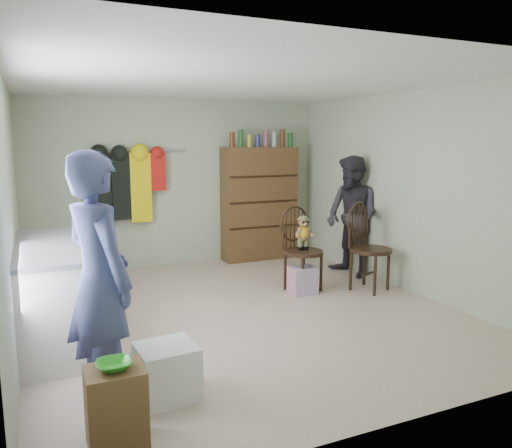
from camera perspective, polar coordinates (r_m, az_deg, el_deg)
name	(u,v)px	position (r m, az deg, el deg)	size (l,w,h in m)	color
ground_plane	(243,312)	(5.67, -1.50, -10.00)	(5.00, 5.00, 0.00)	beige
room_walls	(225,168)	(5.85, -3.59, 6.40)	(5.00, 5.00, 5.00)	#B8C3A3
counter	(53,292)	(5.13, -22.22, -7.25)	(0.64, 1.86, 0.94)	silver
stool	(116,407)	(3.40, -15.70, -19.52)	(0.35, 0.30, 0.51)	brown
bowl	(114,365)	(3.28, -15.93, -15.23)	(0.21, 0.21, 0.05)	green
plastic_tub	(167,371)	(3.90, -10.17, -16.26)	(0.42, 0.40, 0.40)	white
chair_front	(301,242)	(6.36, 5.15, -2.06)	(0.57, 0.57, 1.07)	black
chair_far	(366,243)	(6.50, 12.47, -2.14)	(0.66, 0.66, 1.13)	black
striped_bag	(303,280)	(6.29, 5.35, -6.44)	(0.32, 0.25, 0.34)	pink
person_left	(99,280)	(3.71, -17.48, -6.15)	(0.67, 0.44, 1.83)	#474C82
person_right	(352,216)	(7.11, 10.91, 0.85)	(0.82, 0.64, 1.69)	#2D2B33
dresser	(259,203)	(8.01, 0.37, 2.44)	(1.20, 0.39, 2.08)	brown
coat_rack	(126,186)	(7.44, -14.64, 4.21)	(1.42, 0.12, 1.09)	#99999E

